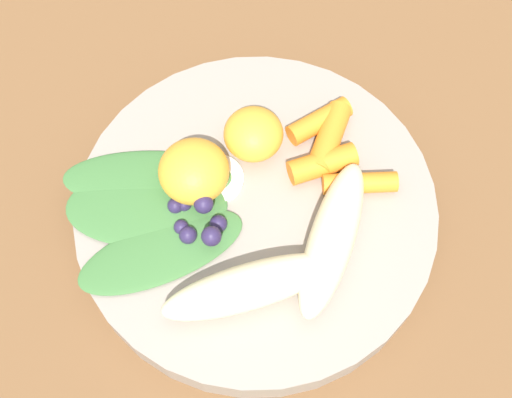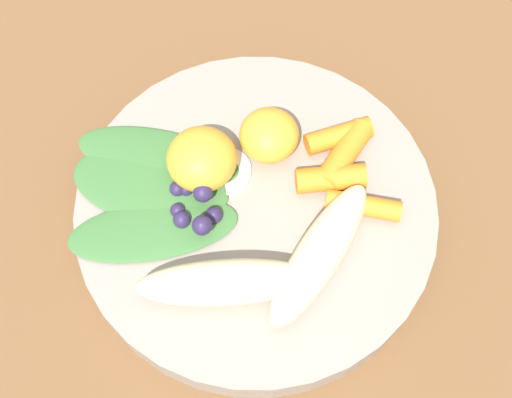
{
  "view_description": "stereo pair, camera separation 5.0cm",
  "coord_description": "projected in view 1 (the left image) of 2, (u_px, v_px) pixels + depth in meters",
  "views": [
    {
      "loc": [
        0.01,
        -0.21,
        0.49
      ],
      "look_at": [
        0.0,
        0.0,
        0.04
      ],
      "focal_mm": 48.29,
      "sensor_mm": 36.0,
      "label": 1
    },
    {
      "loc": [
        0.06,
        -0.2,
        0.49
      ],
      "look_at": [
        0.0,
        0.0,
        0.04
      ],
      "focal_mm": 48.29,
      "sensor_mm": 36.0,
      "label": 2
    }
  ],
  "objects": [
    {
      "name": "kale_leaf_rear",
      "position": [
        161.0,
        251.0,
        0.49
      ],
      "size": [
        0.13,
        0.1,
        0.01
      ],
      "primitive_type": "ellipsoid",
      "rotation": [
        0.0,
        0.0,
        9.9
      ],
      "color": "#3D7038",
      "rests_on": "bowl"
    },
    {
      "name": "coconut_shred_patch",
      "position": [
        217.0,
        179.0,
        0.52
      ],
      "size": [
        0.04,
        0.04,
        0.0
      ],
      "primitive_type": "cylinder",
      "color": "white",
      "rests_on": "bowl"
    },
    {
      "name": "kale_leaf_right",
      "position": [
        147.0,
        207.0,
        0.51
      ],
      "size": [
        0.12,
        0.07,
        0.01
      ],
      "primitive_type": "ellipsoid",
      "rotation": [
        0.0,
        0.0,
        9.5
      ],
      "color": "#3D7038",
      "rests_on": "bowl"
    },
    {
      "name": "bowl",
      "position": [
        256.0,
        213.0,
        0.52
      ],
      "size": [
        0.27,
        0.27,
        0.03
      ],
      "primitive_type": "cylinder",
      "color": "gray",
      "rests_on": "ground_plane"
    },
    {
      "name": "carrot_mid_left",
      "position": [
        322.0,
        164.0,
        0.51
      ],
      "size": [
        0.05,
        0.04,
        0.02
      ],
      "primitive_type": "cylinder",
      "rotation": [
        0.0,
        1.57,
        6.69
      ],
      "color": "orange",
      "rests_on": "bowl"
    },
    {
      "name": "carrot_mid_right",
      "position": [
        329.0,
        138.0,
        0.52
      ],
      "size": [
        0.03,
        0.06,
        0.02
      ],
      "primitive_type": "cylinder",
      "rotation": [
        0.0,
        1.57,
        7.58
      ],
      "color": "orange",
      "rests_on": "bowl"
    },
    {
      "name": "orange_segment_near",
      "position": [
        194.0,
        171.0,
        0.5
      ],
      "size": [
        0.05,
        0.05,
        0.04
      ],
      "primitive_type": "ellipsoid",
      "color": "#F4A833",
      "rests_on": "bowl"
    },
    {
      "name": "carrot_front",
      "position": [
        360.0,
        183.0,
        0.51
      ],
      "size": [
        0.06,
        0.02,
        0.02
      ],
      "primitive_type": "cylinder",
      "rotation": [
        0.0,
        1.57,
        6.4
      ],
      "color": "orange",
      "rests_on": "bowl"
    },
    {
      "name": "carrot_rear",
      "position": [
        319.0,
        121.0,
        0.53
      ],
      "size": [
        0.05,
        0.04,
        0.02
      ],
      "primitive_type": "cylinder",
      "rotation": [
        0.0,
        1.57,
        6.91
      ],
      "color": "orange",
      "rests_on": "bowl"
    },
    {
      "name": "blueberry_pile",
      "position": [
        198.0,
        217.0,
        0.49
      ],
      "size": [
        0.05,
        0.05,
        0.03
      ],
      "color": "#2D234C",
      "rests_on": "bowl"
    },
    {
      "name": "ground_plane",
      "position": [
        256.0,
        222.0,
        0.54
      ],
      "size": [
        2.4,
        2.4,
        0.0
      ],
      "primitive_type": "plane",
      "color": "brown"
    },
    {
      "name": "orange_segment_far",
      "position": [
        253.0,
        134.0,
        0.51
      ],
      "size": [
        0.05,
        0.05,
        0.03
      ],
      "primitive_type": "ellipsoid",
      "color": "#F4A833",
      "rests_on": "bowl"
    },
    {
      "name": "kale_leaf_left",
      "position": [
        148.0,
        178.0,
        0.52
      ],
      "size": [
        0.13,
        0.06,
        0.01
      ],
      "primitive_type": "ellipsoid",
      "rotation": [
        0.0,
        0.0,
        9.5
      ],
      "color": "#3D7038",
      "rests_on": "bowl"
    },
    {
      "name": "banana_peeled_right",
      "position": [
        255.0,
        287.0,
        0.47
      ],
      "size": [
        0.13,
        0.07,
        0.03
      ],
      "primitive_type": "ellipsoid",
      "rotation": [
        0.0,
        0.0,
        6.65
      ],
      "color": "beige",
      "rests_on": "bowl"
    },
    {
      "name": "banana_peeled_left",
      "position": [
        332.0,
        238.0,
        0.48
      ],
      "size": [
        0.06,
        0.13,
        0.03
      ],
      "primitive_type": "ellipsoid",
      "rotation": [
        0.0,
        0.0,
        7.6
      ],
      "color": "beige",
      "rests_on": "bowl"
    }
  ]
}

